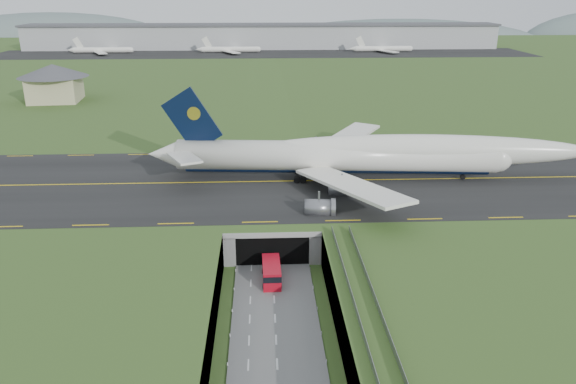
{
  "coord_description": "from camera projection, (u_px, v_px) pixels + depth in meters",
  "views": [
    {
      "loc": [
        -1.34,
        -74.67,
        43.04
      ],
      "look_at": [
        3.09,
        20.0,
        8.53
      ],
      "focal_mm": 35.0,
      "sensor_mm": 36.0,
      "label": 1
    }
  ],
  "objects": [
    {
      "name": "service_building",
      "position": [
        54.0,
        80.0,
        192.28
      ],
      "size": [
        25.36,
        25.36,
        12.74
      ],
      "rotation": [
        0.0,
        0.0,
        0.09
      ],
      "color": "#C2BA8C",
      "rests_on": "ground"
    },
    {
      "name": "distant_hills",
      "position": [
        336.0,
        45.0,
        492.67
      ],
      "size": [
        700.0,
        91.0,
        60.0
      ],
      "color": "slate",
      "rests_on": "ground"
    },
    {
      "name": "jumbo_jet",
      "position": [
        367.0,
        155.0,
        113.75
      ],
      "size": [
        89.83,
        58.45,
        19.39
      ],
      "rotation": [
        0.0,
        0.0,
        -0.08
      ],
      "color": "white",
      "rests_on": "ground"
    },
    {
      "name": "ground",
      "position": [
        274.0,
        290.0,
        84.87
      ],
      "size": [
        900.0,
        900.0,
        0.0
      ],
      "primitive_type": "plane",
      "color": "#3C5823",
      "rests_on": "ground"
    },
    {
      "name": "taxiway",
      "position": [
        270.0,
        182.0,
        113.76
      ],
      "size": [
        800.0,
        44.0,
        0.18
      ],
      "primitive_type": "cube",
      "color": "black",
      "rests_on": "airfield_deck"
    },
    {
      "name": "trench_road",
      "position": [
        275.0,
        317.0,
        77.8
      ],
      "size": [
        12.0,
        75.0,
        0.2
      ],
      "primitive_type": "cube",
      "color": "slate",
      "rests_on": "ground"
    },
    {
      "name": "cargo_terminal",
      "position": [
        263.0,
        36.0,
        361.12
      ],
      "size": [
        320.0,
        67.0,
        15.6
      ],
      "color": "#B2B2B2",
      "rests_on": "ground"
    },
    {
      "name": "guideway",
      "position": [
        371.0,
        331.0,
        65.59
      ],
      "size": [
        3.0,
        53.0,
        7.05
      ],
      "color": "#A8A8A3",
      "rests_on": "ground"
    },
    {
      "name": "airfield_deck",
      "position": [
        274.0,
        273.0,
        83.84
      ],
      "size": [
        800.0,
        800.0,
        6.0
      ],
      "primitive_type": "cube",
      "color": "gray",
      "rests_on": "ground"
    },
    {
      "name": "tunnel_portal",
      "position": [
        271.0,
        226.0,
        99.42
      ],
      "size": [
        17.0,
        22.3,
        6.0
      ],
      "color": "gray",
      "rests_on": "ground"
    },
    {
      "name": "shuttle_tram",
      "position": [
        271.0,
        272.0,
        86.86
      ],
      "size": [
        2.98,
        7.43,
        3.02
      ],
      "rotation": [
        0.0,
        0.0,
        0.02
      ],
      "color": "red",
      "rests_on": "ground"
    }
  ]
}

